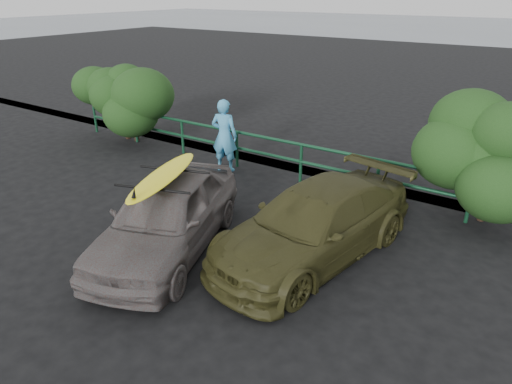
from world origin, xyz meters
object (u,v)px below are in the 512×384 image
olive_vehicle (314,224)px  surfboard (163,176)px  man (224,136)px  guardrail (268,155)px  sedan (167,216)px

olive_vehicle → surfboard: bearing=-139.5°
man → guardrail: bearing=-174.8°
guardrail → man: man is taller
guardrail → olive_vehicle: (2.89, -2.97, 0.14)m
guardrail → man: 1.27m
guardrail → olive_vehicle: 4.14m
olive_vehicle → surfboard: (-2.36, -1.33, 0.86)m
olive_vehicle → surfboard: 2.84m
guardrail → man: (-1.11, -0.40, 0.46)m
sedan → man: size_ratio=2.15×
guardrail → sedan: 4.33m
sedan → man: (-1.64, 3.90, 0.26)m
guardrail → sedan: size_ratio=3.34×
olive_vehicle → man: (-4.00, 2.57, 0.32)m
guardrail → man: size_ratio=7.17×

